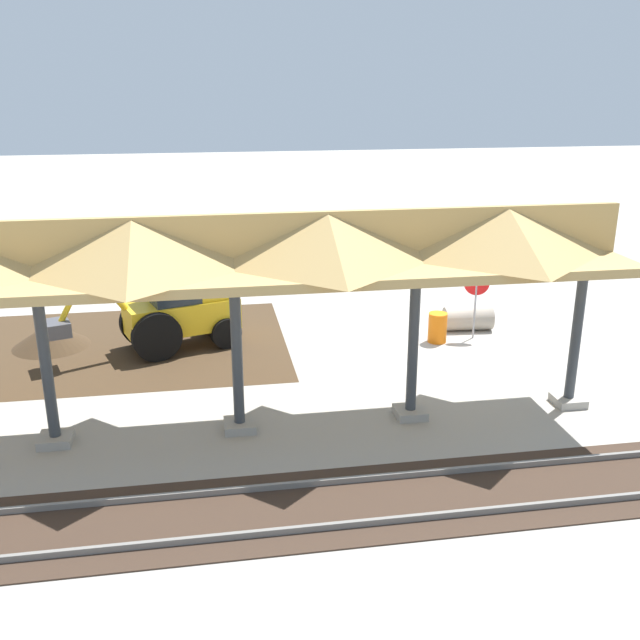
# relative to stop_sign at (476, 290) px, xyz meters

# --- Properties ---
(ground_plane) EXTENTS (120.00, 120.00, 0.00)m
(ground_plane) POSITION_rel_stop_sign_xyz_m (1.48, 0.28, -1.52)
(ground_plane) COLOR #9E998E
(dirt_work_zone) EXTENTS (9.87, 7.00, 0.01)m
(dirt_work_zone) POSITION_rel_stop_sign_xyz_m (10.63, -1.04, -1.52)
(dirt_work_zone) COLOR #42301E
(dirt_work_zone) RESTS_ON ground
(platform_canopy) EXTENTS (21.09, 3.20, 4.90)m
(platform_canopy) POSITION_rel_stop_sign_xyz_m (9.37, 4.84, 2.65)
(platform_canopy) COLOR #9E998E
(platform_canopy) RESTS_ON ground
(rail_tracks) EXTENTS (60.00, 2.58, 0.15)m
(rail_tracks) POSITION_rel_stop_sign_xyz_m (1.48, 8.21, -1.49)
(rail_tracks) COLOR slate
(rail_tracks) RESTS_ON ground
(stop_sign) EXTENTS (0.73, 0.27, 2.12)m
(stop_sign) POSITION_rel_stop_sign_xyz_m (0.00, 0.00, 0.00)
(stop_sign) COLOR gray
(stop_sign) RESTS_ON ground
(backhoe) EXTENTS (5.40, 2.78, 2.82)m
(backhoe) POSITION_rel_stop_sign_xyz_m (8.84, -0.66, -0.26)
(backhoe) COLOR yellow
(backhoe) RESTS_ON ground
(dirt_mound) EXTENTS (4.49, 4.49, 1.45)m
(dirt_mound) POSITION_rel_stop_sign_xyz_m (12.57, -1.38, -1.52)
(dirt_mound) COLOR #42301E
(dirt_mound) RESTS_ON ground
(concrete_pipe) EXTENTS (1.55, 0.86, 0.75)m
(concrete_pipe) POSITION_rel_stop_sign_xyz_m (-0.10, -0.76, -1.15)
(concrete_pipe) COLOR #9E9384
(concrete_pipe) RESTS_ON ground
(traffic_barrel) EXTENTS (0.56, 0.56, 0.90)m
(traffic_barrel) POSITION_rel_stop_sign_xyz_m (1.19, 0.14, -1.07)
(traffic_barrel) COLOR orange
(traffic_barrel) RESTS_ON ground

